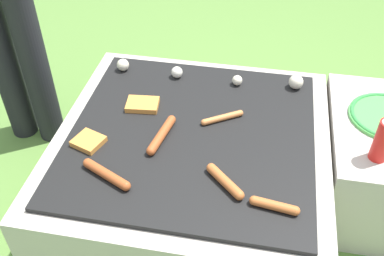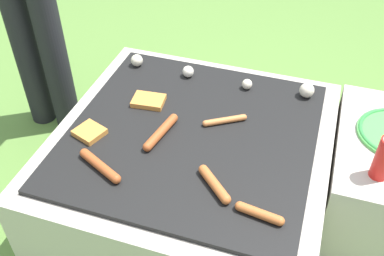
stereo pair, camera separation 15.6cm
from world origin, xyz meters
name	(u,v)px [view 1 (the left image)]	position (x,y,z in m)	size (l,w,h in m)	color
ground_plane	(192,202)	(0.00, 0.00, 0.00)	(14.00, 14.00, 0.00)	#567F38
grill	(192,170)	(0.00, 0.00, 0.19)	(0.96, 0.96, 0.38)	#B2AA9E
side_ledge	(375,162)	(0.68, 0.17, 0.19)	(0.39, 0.60, 0.38)	#B2AA9E
sausage_front_center	(162,135)	(-0.10, -0.05, 0.39)	(0.06, 0.20, 0.03)	#A34C23
sausage_front_left	(106,174)	(-0.22, -0.26, 0.39)	(0.18, 0.10, 0.03)	#A34C23
sausage_front_right	(274,206)	(0.30, -0.29, 0.39)	(0.15, 0.05, 0.03)	#B7602D
sausage_mid_left	(222,118)	(0.10, 0.09, 0.39)	(0.14, 0.10, 0.02)	#C6753D
sausage_back_right	(225,181)	(0.14, -0.22, 0.39)	(0.13, 0.13, 0.03)	#B7602D
bread_slice_right	(143,104)	(-0.21, 0.11, 0.39)	(0.13, 0.10, 0.02)	#D18438
bread_slice_center	(89,141)	(-0.34, -0.12, 0.39)	(0.12, 0.11, 0.02)	#D18438
mushroom_row	(215,75)	(0.03, 0.33, 0.40)	(0.76, 0.07, 0.06)	beige
condiment_bottle	(384,139)	(0.62, -0.01, 0.46)	(0.06, 0.06, 0.18)	red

